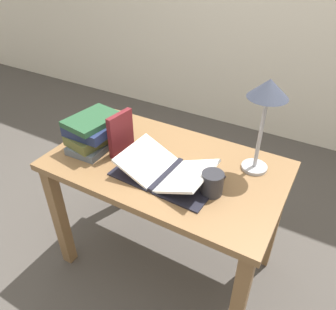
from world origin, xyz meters
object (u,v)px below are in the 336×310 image
at_px(coffee_mug, 212,183).
at_px(book_stack_tall, 94,132).
at_px(reading_lamp, 267,98).
at_px(open_book, 166,171).
at_px(book_standing_upright, 121,133).

bearing_deg(coffee_mug, book_stack_tall, 176.75).
bearing_deg(reading_lamp, book_stack_tall, -164.23).
bearing_deg(reading_lamp, open_book, -142.17).
distance_m(reading_lamp, coffee_mug, 0.42).
distance_m(book_standing_upright, coffee_mug, 0.53).
relative_size(reading_lamp, coffee_mug, 3.62).
height_order(open_book, coffee_mug, coffee_mug).
bearing_deg(open_book, reading_lamp, 40.27).
relative_size(open_book, book_standing_upright, 2.22).
distance_m(book_stack_tall, book_standing_upright, 0.16).
distance_m(book_standing_upright, reading_lamp, 0.71).
bearing_deg(book_standing_upright, reading_lamp, 24.38).
relative_size(book_standing_upright, reading_lamp, 0.49).
height_order(book_standing_upright, reading_lamp, reading_lamp).
distance_m(book_stack_tall, reading_lamp, 0.86).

